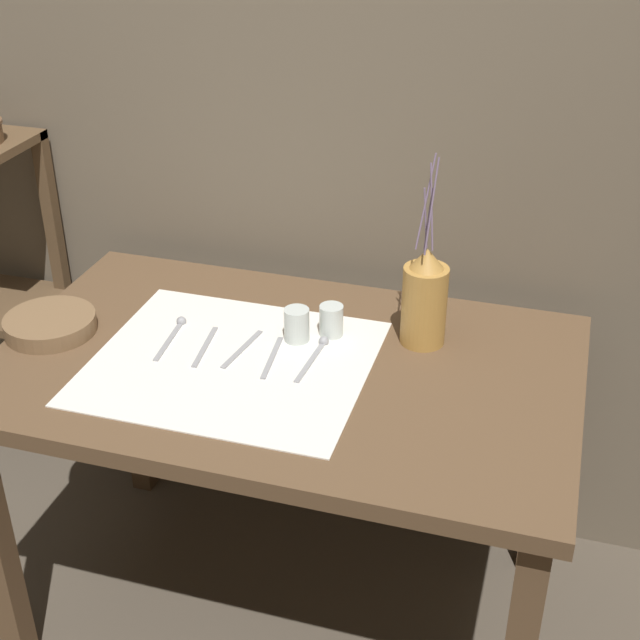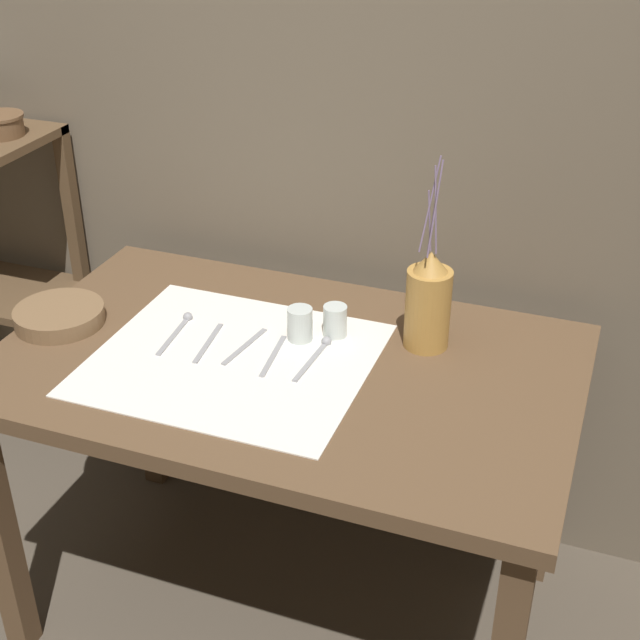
% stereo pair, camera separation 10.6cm
% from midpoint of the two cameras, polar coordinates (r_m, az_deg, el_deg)
% --- Properties ---
extents(ground_plane, '(12.00, 12.00, 0.00)m').
position_cam_midpoint_polar(ground_plane, '(2.49, -3.22, -17.83)').
color(ground_plane, brown).
extents(stone_wall_back, '(7.00, 0.06, 2.40)m').
position_cam_midpoint_polar(stone_wall_back, '(2.26, 0.36, 13.37)').
color(stone_wall_back, '#6B5E4C').
rests_on(stone_wall_back, ground_plane).
extents(wooden_table, '(1.30, 0.81, 0.77)m').
position_cam_midpoint_polar(wooden_table, '(2.05, -3.75, -4.98)').
color(wooden_table, brown).
rests_on(wooden_table, ground_plane).
extents(linen_cloth, '(0.61, 0.54, 0.00)m').
position_cam_midpoint_polar(linen_cloth, '(2.00, -7.21, -2.71)').
color(linen_cloth, white).
rests_on(linen_cloth, wooden_table).
extents(pitcher_with_flowers, '(0.10, 0.10, 0.45)m').
position_cam_midpoint_polar(pitcher_with_flowers, '(2.02, 5.21, 1.30)').
color(pitcher_with_flowers, '#B7843D').
rests_on(pitcher_with_flowers, wooden_table).
extents(wooden_bowl, '(0.21, 0.21, 0.04)m').
position_cam_midpoint_polar(wooden_bowl, '(2.20, -18.21, -0.27)').
color(wooden_bowl, brown).
rests_on(wooden_bowl, wooden_table).
extents(glass_tumbler_near, '(0.06, 0.06, 0.08)m').
position_cam_midpoint_polar(glass_tumbler_near, '(2.04, -2.98, -0.33)').
color(glass_tumbler_near, silver).
rests_on(glass_tumbler_near, wooden_table).
extents(glass_tumbler_far, '(0.06, 0.06, 0.08)m').
position_cam_midpoint_polar(glass_tumbler_far, '(2.06, -0.74, -0.05)').
color(glass_tumbler_far, silver).
rests_on(glass_tumbler_far, wooden_table).
extents(spoon_outer, '(0.03, 0.19, 0.02)m').
position_cam_midpoint_polar(spoon_outer, '(2.13, -10.57, -0.56)').
color(spoon_outer, '#939399').
rests_on(spoon_outer, wooden_table).
extents(knife_center, '(0.03, 0.18, 0.00)m').
position_cam_midpoint_polar(knife_center, '(2.06, -8.85, -1.73)').
color(knife_center, '#939399').
rests_on(knife_center, wooden_table).
extents(fork_outer, '(0.04, 0.17, 0.00)m').
position_cam_midpoint_polar(fork_outer, '(2.04, -6.50, -1.88)').
color(fork_outer, '#939399').
rests_on(fork_outer, wooden_table).
extents(fork_inner, '(0.03, 0.18, 0.00)m').
position_cam_midpoint_polar(fork_inner, '(2.00, -4.57, -2.37)').
color(fork_inner, '#939399').
rests_on(fork_inner, wooden_table).
extents(spoon_inner, '(0.03, 0.19, 0.02)m').
position_cam_midpoint_polar(spoon_inner, '(2.02, -1.58, -1.88)').
color(spoon_inner, '#939399').
rests_on(spoon_inner, wooden_table).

